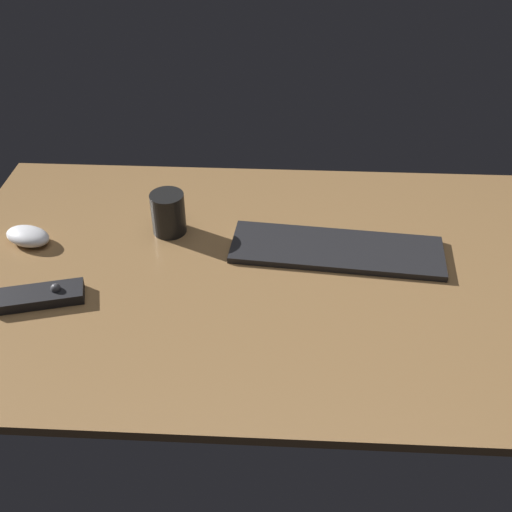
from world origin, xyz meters
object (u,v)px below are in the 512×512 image
Objects in this scene: coffee_mug at (168,213)px; media_remote at (40,296)px; keyboard at (337,250)px; computer_mouse at (28,236)px.

media_remote is at bearing -131.01° from coffee_mug.
media_remote reaches higher than keyboard.
coffee_mug is at bearing 175.75° from keyboard.
keyboard is 4.34× the size of computer_mouse.
computer_mouse and media_remote have the same top height.
media_remote is 33.14cm from coffee_mug.
computer_mouse is 0.58× the size of media_remote.
keyboard is at bearing 19.05° from computer_mouse.
computer_mouse is (-67.79, 0.09, 1.09)cm from keyboard.
coffee_mug is (21.62, 24.85, 3.68)cm from media_remote.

